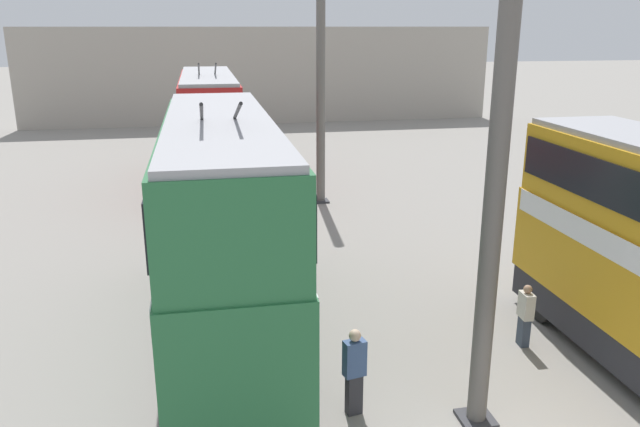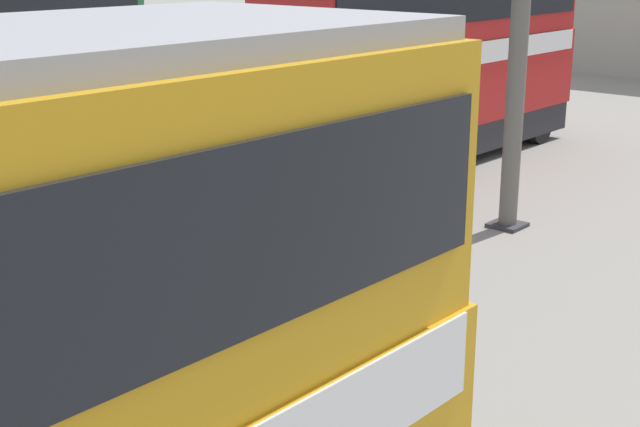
% 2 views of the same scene
% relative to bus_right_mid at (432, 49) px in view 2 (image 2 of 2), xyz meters
% --- Properties ---
extents(support_column_far, '(0.66, 0.66, 8.37)m').
position_rel_bus_right_mid_xyz_m(support_column_far, '(-3.72, -4.51, 1.10)').
color(support_column_far, '#605B56').
rests_on(support_column_far, ground_plane).
extents(bus_right_mid, '(10.93, 2.54, 5.82)m').
position_rel_bus_right_mid_xyz_m(bus_right_mid, '(0.00, 0.00, 0.00)').
color(bus_right_mid, black).
rests_on(bus_right_mid, ground_plane).
extents(oil_drum, '(0.57, 0.57, 0.90)m').
position_rel_bus_right_mid_xyz_m(oil_drum, '(-2.23, -2.11, -2.51)').
color(oil_drum, '#424C56').
rests_on(oil_drum, ground_plane).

